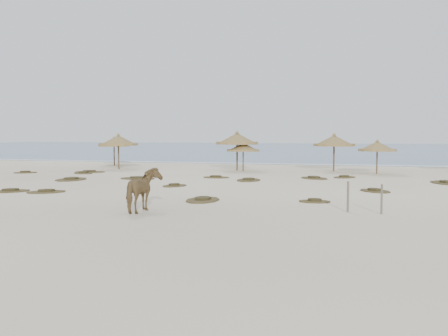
# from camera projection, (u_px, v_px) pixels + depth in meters

# --- Properties ---
(ground) EXTENTS (160.00, 160.00, 0.00)m
(ground) POSITION_uv_depth(u_px,v_px,m) (193.00, 197.00, 23.30)
(ground) COLOR #F1E7C6
(ground) RESTS_ON ground
(ocean) EXTENTS (200.00, 100.00, 0.01)m
(ocean) POSITION_uv_depth(u_px,v_px,m) (316.00, 149.00, 95.65)
(ocean) COLOR navy
(ocean) RESTS_ON ground
(foam_line) EXTENTS (70.00, 0.60, 0.01)m
(foam_line) POSITION_uv_depth(u_px,v_px,m) (277.00, 164.00, 48.38)
(foam_line) COLOR white
(foam_line) RESTS_ON ground
(palapa_0) EXTENTS (3.61, 3.61, 3.01)m
(palapa_0) POSITION_uv_depth(u_px,v_px,m) (118.00, 141.00, 41.60)
(palapa_0) COLOR brown
(palapa_0) RESTS_ON ground
(palapa_1) EXTENTS (3.60, 3.60, 2.70)m
(palapa_1) POSITION_uv_depth(u_px,v_px,m) (114.00, 143.00, 46.14)
(palapa_1) COLOR brown
(palapa_1) RESTS_ON ground
(palapa_2) EXTENTS (3.36, 3.36, 2.39)m
(palapa_2) POSITION_uv_depth(u_px,v_px,m) (243.00, 148.00, 39.15)
(palapa_2) COLOR brown
(palapa_2) RESTS_ON ground
(palapa_3) EXTENTS (4.13, 4.13, 3.21)m
(palapa_3) POSITION_uv_depth(u_px,v_px,m) (237.00, 139.00, 39.83)
(palapa_3) COLOR brown
(palapa_3) RESTS_ON ground
(palapa_4) EXTENTS (3.57, 3.57, 3.03)m
(palapa_4) POSITION_uv_depth(u_px,v_px,m) (334.00, 141.00, 38.86)
(palapa_4) COLOR brown
(palapa_4) RESTS_ON ground
(palapa_5) EXTENTS (3.45, 3.45, 2.56)m
(palapa_5) POSITION_uv_depth(u_px,v_px,m) (377.00, 147.00, 36.50)
(palapa_5) COLOR brown
(palapa_5) RESTS_ON ground
(horse) EXTENTS (0.94, 1.99, 1.66)m
(horse) POSITION_uv_depth(u_px,v_px,m) (143.00, 190.00, 18.81)
(horse) COLOR olive
(horse) RESTS_ON ground
(fence_post_near) EXTENTS (0.11, 0.11, 1.17)m
(fence_post_near) POSITION_uv_depth(u_px,v_px,m) (348.00, 197.00, 18.82)
(fence_post_near) COLOR #6D6151
(fence_post_near) RESTS_ON ground
(fence_post_far) EXTENTS (0.09, 0.09, 1.11)m
(fence_post_far) POSITION_uv_depth(u_px,v_px,m) (382.00, 199.00, 18.34)
(fence_post_far) COLOR #6D6151
(fence_post_far) RESTS_ON ground
(scrub_0) EXTENTS (2.25, 2.20, 0.16)m
(scrub_0) POSITION_uv_depth(u_px,v_px,m) (10.00, 191.00, 25.39)
(scrub_0) COLOR #4E4322
(scrub_0) RESTS_ON ground
(scrub_1) EXTENTS (2.48, 1.70, 0.16)m
(scrub_1) POSITION_uv_depth(u_px,v_px,m) (137.00, 178.00, 32.47)
(scrub_1) COLOR #4E4322
(scrub_1) RESTS_ON ground
(scrub_2) EXTENTS (1.64, 1.90, 0.16)m
(scrub_2) POSITION_uv_depth(u_px,v_px,m) (174.00, 185.00, 27.99)
(scrub_2) COLOR #4E4322
(scrub_2) RESTS_ON ground
(scrub_3) EXTENTS (1.48, 2.26, 0.16)m
(scrub_3) POSITION_uv_depth(u_px,v_px,m) (249.00, 180.00, 31.36)
(scrub_3) COLOR #4E4322
(scrub_3) RESTS_ON ground
(scrub_4) EXTENTS (2.10, 2.22, 0.16)m
(scrub_4) POSITION_uv_depth(u_px,v_px,m) (375.00, 191.00, 25.47)
(scrub_4) COLOR #4E4322
(scrub_4) RESTS_ON ground
(scrub_5) EXTENTS (2.34, 3.05, 0.16)m
(scrub_5) POSITION_uv_depth(u_px,v_px,m) (447.00, 183.00, 29.59)
(scrub_5) COLOR #4E4322
(scrub_5) RESTS_ON ground
(scrub_6) EXTENTS (2.60, 1.99, 0.16)m
(scrub_6) POSITION_uv_depth(u_px,v_px,m) (90.00, 172.00, 37.97)
(scrub_6) COLOR #4E4322
(scrub_6) RESTS_ON ground
(scrub_7) EXTENTS (2.51, 2.54, 0.16)m
(scrub_7) POSITION_uv_depth(u_px,v_px,m) (314.00, 178.00, 32.71)
(scrub_7) COLOR #4E4322
(scrub_7) RESTS_ON ground
(scrub_8) EXTENTS (2.02, 1.82, 0.16)m
(scrub_8) POSITION_uv_depth(u_px,v_px,m) (25.00, 172.00, 37.37)
(scrub_8) COLOR #4E4322
(scrub_8) RESTS_ON ground
(scrub_9) EXTENTS (1.48, 2.21, 0.16)m
(scrub_9) POSITION_uv_depth(u_px,v_px,m) (203.00, 200.00, 22.02)
(scrub_9) COLOR #4E4322
(scrub_9) RESTS_ON ground
(scrub_10) EXTENTS (2.01, 2.07, 0.16)m
(scrub_10) POSITION_uv_depth(u_px,v_px,m) (344.00, 177.00, 33.38)
(scrub_10) COLOR #4E4322
(scrub_10) RESTS_ON ground
(scrub_11) EXTENTS (2.26, 2.17, 0.16)m
(scrub_11) POSITION_uv_depth(u_px,v_px,m) (46.00, 191.00, 25.07)
(scrub_11) COLOR #4E4322
(scrub_11) RESTS_ON ground
(scrub_12) EXTENTS (1.42, 0.97, 0.16)m
(scrub_12) POSITION_uv_depth(u_px,v_px,m) (315.00, 201.00, 21.55)
(scrub_12) COLOR #4E4322
(scrub_12) RESTS_ON ground
(scrub_13) EXTENTS (1.86, 1.27, 0.16)m
(scrub_13) POSITION_uv_depth(u_px,v_px,m) (216.00, 177.00, 33.30)
(scrub_13) COLOR #4E4322
(scrub_13) RESTS_ON ground
(scrub_14) EXTENTS (1.82, 2.70, 0.16)m
(scrub_14) POSITION_uv_depth(u_px,v_px,m) (71.00, 179.00, 31.81)
(scrub_14) COLOR #4E4322
(scrub_14) RESTS_ON ground
(scrub_15) EXTENTS (2.28, 2.19, 0.16)m
(scrub_15) POSITION_uv_depth(u_px,v_px,m) (83.00, 173.00, 36.89)
(scrub_15) COLOR #4E4322
(scrub_15) RESTS_ON ground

